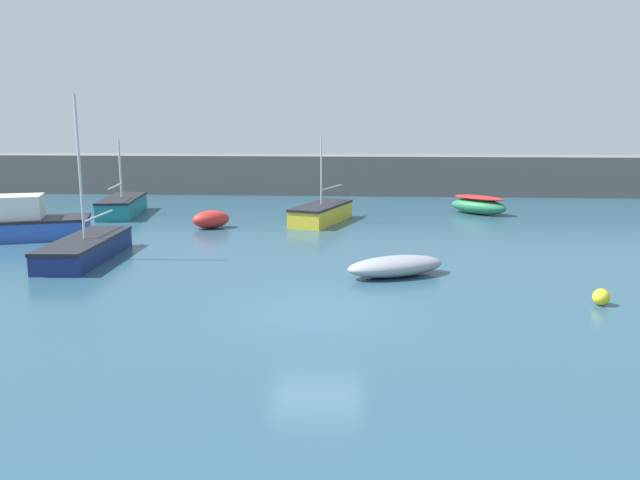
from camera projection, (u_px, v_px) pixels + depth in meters
ground_plane at (317, 316)px, 16.94m from camera, size 120.00×120.00×0.20m
harbor_breakwater at (346, 175)px, 44.47m from camera, size 52.67×3.33×2.73m
dinghy_near_pier at (211, 219)px, 30.22m from camera, size 2.14×1.93×0.86m
open_tender_yellow at (396, 266)px, 20.88m from camera, size 3.72×2.69×0.68m
sailboat_twin_hulled at (321, 213)px, 31.89m from camera, size 3.12×5.46×4.36m
sailboat_short_mast at (122, 206)px, 34.51m from camera, size 2.62×5.71×4.13m
sailboat_tall_mast at (85, 248)px, 23.39m from camera, size 2.06×5.91×6.08m
rowboat_with_red_cover at (479, 205)px, 34.78m from camera, size 3.41×3.18×1.04m
motorboat_with_cabin at (27, 223)px, 27.51m from camera, size 5.42×3.75×1.93m
mooring_buoy_yellow at (601, 297)px, 17.59m from camera, size 0.48×0.48×0.48m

